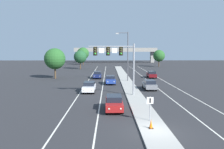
{
  "coord_description": "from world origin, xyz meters",
  "views": [
    {
      "loc": [
        -3.67,
        -17.7,
        6.44
      ],
      "look_at": [
        -3.2,
        13.24,
        3.2
      ],
      "focal_mm": 37.31,
      "sensor_mm": 36.0,
      "label": 1
    }
  ],
  "objects": [
    {
      "name": "tree_far_right_a",
      "position": [
        15.94,
        72.43,
        4.28
      ],
      "size": [
        4.54,
        4.54,
        6.56
      ],
      "color": "#4C3823",
      "rests_on": "ground"
    },
    {
      "name": "lane_stripe_receding_center",
      "position": [
        4.7,
        25.0,
        0.0
      ],
      "size": [
        0.14,
        100.0,
        0.01
      ],
      "primitive_type": "cube",
      "color": "silver",
      "rests_on": "ground"
    },
    {
      "name": "lane_stripe_oncoming_center",
      "position": [
        -4.7,
        25.0,
        0.0
      ],
      "size": [
        0.14,
        100.0,
        0.01
      ],
      "primitive_type": "cube",
      "color": "silver",
      "rests_on": "ground"
    },
    {
      "name": "car_oncoming_red",
      "position": [
        -3.07,
        6.82,
        0.82
      ],
      "size": [
        1.85,
        4.48,
        1.58
      ],
      "color": "maroon",
      "rests_on": "ground"
    },
    {
      "name": "car_oncoming_blue",
      "position": [
        -3.31,
        26.5,
        0.82
      ],
      "size": [
        1.93,
        4.51,
        1.58
      ],
      "color": "navy",
      "rests_on": "ground"
    },
    {
      "name": "tree_far_left_c",
      "position": [
        -14.96,
        85.69,
        5.01
      ],
      "size": [
        5.3,
        5.3,
        7.67
      ],
      "color": "#4C3823",
      "rests_on": "ground"
    },
    {
      "name": "overhead_signal_mast",
      "position": [
        -2.35,
        14.7,
        5.47
      ],
      "size": [
        6.38,
        0.44,
        7.2
      ],
      "color": "gray",
      "rests_on": "median_island"
    },
    {
      "name": "traffic_cone_median_nose",
      "position": [
        -0.25,
        0.47,
        0.51
      ],
      "size": [
        0.36,
        0.36,
        0.74
      ],
      "color": "black",
      "rests_on": "median_island"
    },
    {
      "name": "edge_stripe_left",
      "position": [
        -8.0,
        25.0,
        0.0
      ],
      "size": [
        0.14,
        100.0,
        0.01
      ],
      "primitive_type": "cube",
      "color": "silver",
      "rests_on": "ground"
    },
    {
      "name": "tree_far_left_b",
      "position": [
        -13.32,
        62.05,
        4.15
      ],
      "size": [
        4.4,
        4.4,
        6.36
      ],
      "color": "#4C3823",
      "rests_on": "ground"
    },
    {
      "name": "car_oncoming_white",
      "position": [
        -6.65,
        17.84,
        0.82
      ],
      "size": [
        1.85,
        4.48,
        1.58
      ],
      "color": "silver",
      "rests_on": "ground"
    },
    {
      "name": "street_lamp_median",
      "position": [
        0.07,
        30.06,
        5.79
      ],
      "size": [
        2.58,
        0.28,
        10.0
      ],
      "color": "#4C4C51",
      "rests_on": "median_island"
    },
    {
      "name": "car_receding_darkred",
      "position": [
        6.4,
        36.11,
        0.82
      ],
      "size": [
        1.93,
        4.51,
        1.58
      ],
      "color": "#5B0F14",
      "rests_on": "ground"
    },
    {
      "name": "edge_stripe_right",
      "position": [
        8.0,
        25.0,
        0.0
      ],
      "size": [
        0.14,
        100.0,
        0.01
      ],
      "primitive_type": "cube",
      "color": "silver",
      "rests_on": "ground"
    },
    {
      "name": "tree_far_left_a",
      "position": [
        -15.81,
        35.12,
        4.5
      ],
      "size": [
        4.76,
        4.76,
        6.89
      ],
      "color": "#4C3823",
      "rests_on": "ground"
    },
    {
      "name": "overpass_bridge",
      "position": [
        0.0,
        103.71,
        5.78
      ],
      "size": [
        42.4,
        6.4,
        7.65
      ],
      "color": "gray",
      "rests_on": "ground"
    },
    {
      "name": "median_island",
      "position": [
        0.0,
        18.0,
        0.07
      ],
      "size": [
        2.4,
        110.0,
        0.15
      ],
      "primitive_type": "cube",
      "color": "#9E9B93",
      "rests_on": "ground"
    },
    {
      "name": "median_sign_post",
      "position": [
        0.02,
        2.54,
        1.59
      ],
      "size": [
        0.6,
        0.1,
        2.2
      ],
      "color": "gray",
      "rests_on": "median_island"
    },
    {
      "name": "car_oncoming_navy",
      "position": [
        -6.23,
        35.56,
        0.82
      ],
      "size": [
        1.89,
        4.5,
        1.58
      ],
      "color": "#141E4C",
      "rests_on": "ground"
    },
    {
      "name": "car_receding_grey",
      "position": [
        3.05,
        19.96,
        0.82
      ],
      "size": [
        1.85,
        4.48,
        1.58
      ],
      "color": "slate",
      "rests_on": "ground"
    },
    {
      "name": "ground_plane",
      "position": [
        0.0,
        0.0,
        0.0
      ],
      "size": [
        260.0,
        260.0,
        0.0
      ],
      "primitive_type": "plane",
      "color": "#28282B"
    }
  ]
}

